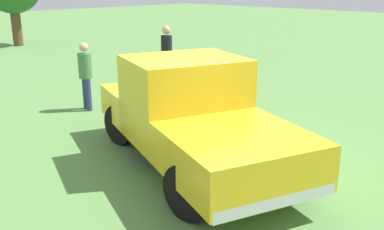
% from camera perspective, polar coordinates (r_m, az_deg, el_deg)
% --- Properties ---
extents(ground_plane, '(80.00, 80.00, 0.00)m').
position_cam_1_polar(ground_plane, '(7.82, 2.17, -5.42)').
color(ground_plane, '#5B8C47').
extents(pickup_truck, '(5.14, 3.42, 1.81)m').
position_cam_1_polar(pickup_truck, '(7.22, -0.42, 0.51)').
color(pickup_truck, black).
rests_on(pickup_truck, ground_plane).
extents(person_bystander, '(0.39, 0.39, 1.63)m').
position_cam_1_polar(person_bystander, '(10.70, -13.83, 5.42)').
color(person_bystander, navy).
rests_on(person_bystander, ground_plane).
extents(person_visitor, '(0.40, 0.40, 1.80)m').
position_cam_1_polar(person_visitor, '(12.67, -3.35, 8.15)').
color(person_visitor, navy).
rests_on(person_visitor, ground_plane).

